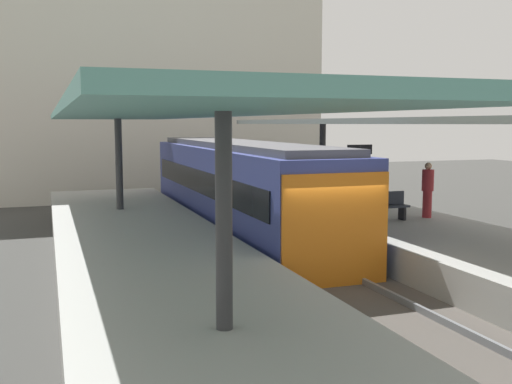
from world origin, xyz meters
name	(u,v)px	position (x,y,z in m)	size (l,w,h in m)	color
ground_plane	(318,285)	(0.00, 0.00, 0.00)	(80.00, 80.00, 0.00)	#383835
platform_left	(162,279)	(-3.80, 0.00, 0.50)	(4.40, 28.00, 1.00)	#9E9E99
platform_right	(449,254)	(3.80, 0.00, 0.50)	(4.40, 28.00, 1.00)	#9E9E99
track_ballast	(318,281)	(0.00, 0.00, 0.10)	(3.20, 28.00, 0.20)	#4C4742
rail_near_side	(291,277)	(-0.72, 0.00, 0.27)	(0.08, 28.00, 0.14)	slate
rail_far_side	(345,272)	(0.72, 0.00, 0.27)	(0.08, 28.00, 0.14)	slate
commuter_train	(239,188)	(0.00, 6.28, 1.73)	(2.78, 14.43, 3.10)	#38428C
canopy_left	(148,115)	(-3.80, 1.40, 4.11)	(4.18, 21.00, 3.23)	#333335
canopy_right	(422,122)	(3.80, 1.40, 3.93)	(4.18, 21.00, 3.05)	#333335
platform_bench	(385,205)	(3.44, 2.61, 1.46)	(1.40, 0.41, 0.86)	black
platform_sign	(359,162)	(3.65, 4.59, 2.62)	(0.90, 0.08, 2.21)	#262628
passenger_near_bench	(428,189)	(4.97, 2.67, 1.89)	(0.36, 0.36, 1.71)	maroon
station_building_backdrop	(147,94)	(-0.82, 20.00, 5.50)	(18.00, 6.00, 11.00)	beige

